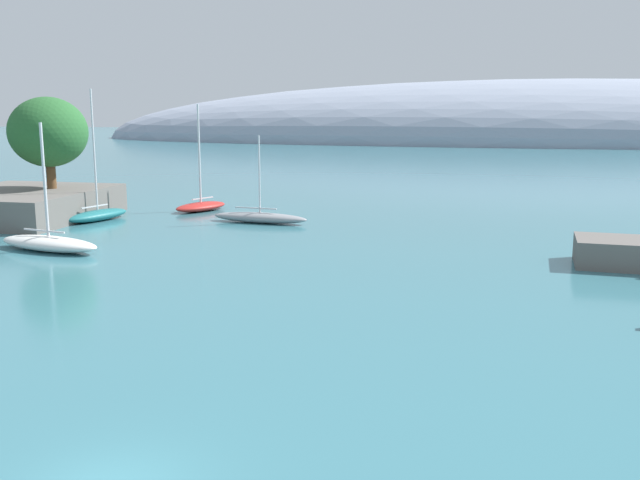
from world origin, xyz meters
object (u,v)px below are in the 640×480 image
object	(u,v)px
sailboat_grey_near_shore	(260,217)
sailboat_red_end_of_line	(201,205)
sailboat_teal_outer_mooring	(98,214)
tree_clump_shore	(48,132)
sailboat_white_mid_mooring	(49,243)

from	to	relation	value
sailboat_grey_near_shore	sailboat_red_end_of_line	distance (m)	9.11
sailboat_teal_outer_mooring	sailboat_grey_near_shore	bearing A→B (deg)	-65.92
sailboat_teal_outer_mooring	sailboat_red_end_of_line	size ratio (longest dim) A/B	1.13
sailboat_grey_near_shore	sailboat_red_end_of_line	xyz separation A→B (m)	(-7.37, 5.35, 0.08)
tree_clump_shore	sailboat_teal_outer_mooring	world-z (taller)	sailboat_teal_outer_mooring
tree_clump_shore	sailboat_red_end_of_line	size ratio (longest dim) A/B	0.81
sailboat_grey_near_shore	sailboat_red_end_of_line	size ratio (longest dim) A/B	0.87
sailboat_grey_near_shore	sailboat_red_end_of_line	world-z (taller)	sailboat_red_end_of_line
sailboat_white_mid_mooring	sailboat_red_end_of_line	bearing A→B (deg)	94.18
sailboat_red_end_of_line	sailboat_white_mid_mooring	bearing A→B (deg)	17.82
sailboat_white_mid_mooring	sailboat_teal_outer_mooring	bearing A→B (deg)	118.17
sailboat_teal_outer_mooring	tree_clump_shore	bearing A→B (deg)	89.99
sailboat_grey_near_shore	sailboat_teal_outer_mooring	bearing A→B (deg)	-165.86
tree_clump_shore	sailboat_grey_near_shore	world-z (taller)	tree_clump_shore
sailboat_white_mid_mooring	sailboat_grey_near_shore	bearing A→B (deg)	66.63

